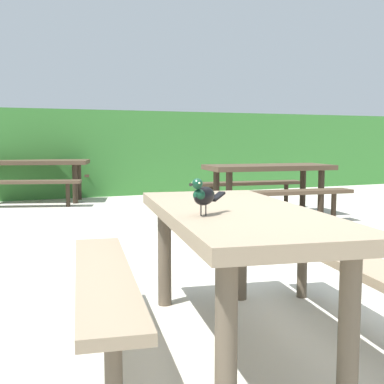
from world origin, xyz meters
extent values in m
plane|color=beige|center=(0.00, 0.00, 0.00)|extent=(60.00, 60.00, 0.00)
cube|color=#387A33|center=(0.00, 8.14, 0.83)|extent=(28.00, 2.05, 1.66)
cube|color=#84725B|center=(-0.35, 0.03, 0.70)|extent=(1.06, 1.91, 0.07)
cylinder|color=brown|center=(-0.73, -0.61, 0.33)|extent=(0.09, 0.09, 0.67)
cylinder|color=brown|center=(-0.21, -0.71, 0.33)|extent=(0.09, 0.09, 0.67)
cylinder|color=brown|center=(-0.49, 0.77, 0.33)|extent=(0.09, 0.09, 0.67)
cylinder|color=brown|center=(0.03, 0.68, 0.33)|extent=(0.09, 0.09, 0.67)
cube|color=#84725B|center=(-1.04, 0.15, 0.41)|extent=(0.57, 1.73, 0.05)
cylinder|color=brown|center=(-1.15, -0.48, 0.20)|extent=(0.07, 0.07, 0.39)
cylinder|color=brown|center=(-0.93, 0.79, 0.20)|extent=(0.07, 0.07, 0.39)
cube|color=#84725B|center=(0.34, -0.09, 0.41)|extent=(0.57, 1.73, 0.05)
cylinder|color=brown|center=(0.45, 0.54, 0.20)|extent=(0.07, 0.07, 0.39)
ellipsoid|color=black|center=(-0.61, -0.12, 0.84)|extent=(0.16, 0.14, 0.09)
ellipsoid|color=#0F3823|center=(-0.64, -0.15, 0.84)|extent=(0.09, 0.09, 0.06)
sphere|color=#0F3823|center=(-0.66, -0.16, 0.90)|extent=(0.05, 0.05, 0.05)
sphere|color=#EAE08C|center=(-0.66, -0.18, 0.90)|extent=(0.01, 0.01, 0.01)
sphere|color=#EAE08C|center=(-0.68, -0.15, 0.90)|extent=(0.01, 0.01, 0.01)
cone|color=black|center=(-0.69, -0.18, 0.90)|extent=(0.03, 0.03, 0.02)
cube|color=black|center=(-0.51, -0.06, 0.82)|extent=(0.10, 0.08, 0.04)
cylinder|color=#47423D|center=(-0.61, -0.14, 0.77)|extent=(0.01, 0.01, 0.05)
cylinder|color=#47423D|center=(-0.62, -0.12, 0.77)|extent=(0.01, 0.01, 0.05)
cube|color=#473828|center=(-0.70, 6.81, 0.70)|extent=(1.94, 1.26, 0.07)
cylinder|color=#2E241A|center=(-0.11, 6.35, 0.33)|extent=(0.09, 0.09, 0.67)
cylinder|color=#2E241A|center=(0.05, 6.86, 0.33)|extent=(0.09, 0.09, 0.67)
cylinder|color=#2E241A|center=(-1.29, 7.27, 0.33)|extent=(0.09, 0.09, 0.67)
cube|color=#473828|center=(-0.91, 6.14, 0.41)|extent=(1.72, 0.78, 0.05)
cylinder|color=#2E241A|center=(-0.30, 5.95, 0.20)|extent=(0.07, 0.07, 0.39)
cube|color=#473828|center=(-0.49, 7.48, 0.41)|extent=(1.72, 0.78, 0.05)
cylinder|color=#2E241A|center=(0.12, 7.29, 0.20)|extent=(0.07, 0.07, 0.39)
cylinder|color=#2E241A|center=(-1.11, 7.67, 0.20)|extent=(0.07, 0.07, 0.39)
cube|color=#473828|center=(2.22, 3.84, 0.70)|extent=(1.88, 0.97, 0.07)
cylinder|color=#2E241A|center=(2.88, 3.49, 0.33)|extent=(0.09, 0.09, 0.67)
cylinder|color=#2E241A|center=(2.95, 4.02, 0.33)|extent=(0.09, 0.09, 0.67)
cylinder|color=#2E241A|center=(1.49, 3.66, 0.33)|extent=(0.09, 0.09, 0.67)
cylinder|color=#2E241A|center=(1.55, 4.19, 0.33)|extent=(0.09, 0.09, 0.67)
cube|color=#473828|center=(2.13, 3.15, 0.41)|extent=(1.73, 0.49, 0.05)
cylinder|color=#2E241A|center=(2.77, 3.07, 0.20)|extent=(0.07, 0.07, 0.39)
cylinder|color=#2E241A|center=(1.50, 3.22, 0.20)|extent=(0.07, 0.07, 0.39)
cube|color=#473828|center=(2.30, 4.54, 0.41)|extent=(1.73, 0.49, 0.05)
cylinder|color=#2E241A|center=(2.94, 4.46, 0.20)|extent=(0.07, 0.07, 0.39)
cylinder|color=#2E241A|center=(1.67, 4.61, 0.20)|extent=(0.07, 0.07, 0.39)
camera|label=1|loc=(-1.59, -2.27, 1.11)|focal=46.35mm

